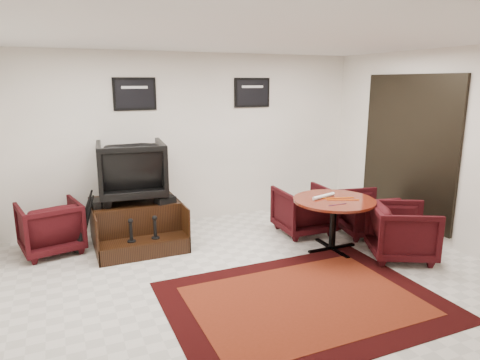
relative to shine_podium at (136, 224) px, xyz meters
name	(u,v)px	position (x,y,z in m)	size (l,w,h in m)	color
ground	(255,278)	(1.10, -1.78, -0.29)	(6.00, 6.00, 0.00)	silver
room_shell	(283,129)	(1.51, -1.66, 1.49)	(6.02, 5.02, 2.81)	white
area_rug	(304,301)	(1.35, -2.50, -0.29)	(2.91, 2.19, 0.01)	black
shine_podium	(136,224)	(0.00, 0.00, 0.00)	(1.23, 1.26, 0.63)	black
shine_chair	(132,167)	(0.00, 0.13, 0.82)	(0.94, 0.88, 0.97)	black
shoes_pair	(101,203)	(-0.48, -0.08, 0.39)	(0.23, 0.28, 0.10)	black
polish_kit	(165,200)	(0.39, -0.25, 0.39)	(0.27, 0.19, 0.09)	black
umbrella_black	(86,223)	(-0.70, -0.11, 0.13)	(0.31, 0.12, 0.85)	black
umbrella_hooked	(84,220)	(-0.72, -0.05, 0.16)	(0.34, 0.13, 0.91)	black
armchair_side	(50,225)	(-1.16, 0.11, 0.11)	(0.77, 0.72, 0.80)	black
meeting_table	(334,205)	(2.50, -1.38, 0.36)	(1.13, 1.13, 0.74)	#49100A
table_chair_back	(303,208)	(2.49, -0.60, 0.11)	(0.79, 0.74, 0.81)	black
table_chair_window	(366,211)	(3.34, -1.07, 0.08)	(0.73, 0.68, 0.75)	black
table_chair_corner	(402,229)	(3.18, -1.99, 0.11)	(0.79, 0.74, 0.81)	black
paper_roll	(324,196)	(2.41, -1.27, 0.47)	(0.05, 0.05, 0.42)	silver
table_clutter	(340,200)	(2.55, -1.45, 0.46)	(0.57, 0.34, 0.01)	#E45F0C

